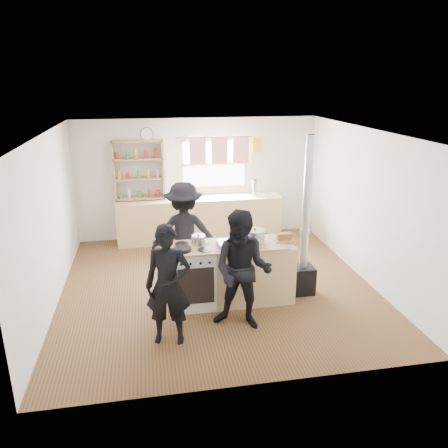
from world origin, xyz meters
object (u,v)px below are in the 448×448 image
Objects in this scene: skillet_greens at (182,249)px; stockpot_counter at (255,236)px; cooking_island at (233,273)px; thermos at (255,188)px; bread_board at (284,237)px; person_far at (184,233)px; person_near_left at (168,285)px; person_near_right at (242,271)px; roast_tray at (231,243)px; flue_heater at (303,254)px; stockpot_stove at (198,240)px.

stockpot_counter is (1.09, 0.14, 0.07)m from skillet_greens.
thermos is at bearing 69.76° from cooking_island.
cooking_island is at bearing -178.83° from bread_board.
skillet_greens is at bearing 85.71° from person_far.
person_near_right is (1.00, 0.18, 0.04)m from person_near_left.
person_near_right is at bearing -87.25° from roast_tray.
person_near_right reaches higher than person_near_left.
skillet_greens is at bearing -175.26° from roast_tray.
cooking_island is 1.16m from flue_heater.
person_near_left reaches higher than roast_tray.
flue_heater reaches higher than person_far.
person_far is (-1.66, -1.89, -0.22)m from thermos.
bread_board is 1.67m from person_far.
stockpot_counter is (0.38, 0.08, 0.06)m from roast_tray.
skillet_greens is 1.11× the size of stockpot_counter.
stockpot_counter is 1.65m from person_near_left.
person_near_left is (-1.35, -0.92, -0.24)m from stockpot_counter.
flue_heater is 2.37m from person_near_left.
person_near_left is 0.94× the size of person_far.
stockpot_stove is at bearing 171.37° from cooking_island.
bread_board is at bearing 1.17° from cooking_island.
person_near_right reaches higher than skillet_greens.
person_near_right is at bearing -91.25° from cooking_island.
skillet_greens reaches higher than cooking_island.
bread_board is (0.83, 0.08, 0.01)m from roast_tray.
thermos reaches higher than bread_board.
thermos is 0.13× the size of flue_heater.
cooking_island is 0.74m from stockpot_stove.
stockpot_stove is at bearing 175.79° from stockpot_counter.
stockpot_stove is 1.68m from flue_heater.
roast_tray is 1.29m from person_near_left.
person_near_right is at bearing 113.83° from person_far.
person_near_left reaches higher than cooking_island.
stockpot_counter is at bearing 2.56° from cooking_island.
stockpot_counter reaches higher than stockpot_stove.
bread_board is (0.45, 0.00, -0.05)m from stockpot_counter.
stockpot_counter is (0.33, 0.01, 0.57)m from cooking_island.
roast_tray is at bearing -174.41° from bread_board.
stockpot_counter reaches higher than skillet_greens.
skillet_greens is 0.33m from stockpot_stove.
stockpot_counter is at bearing -175.07° from flue_heater.
thermos is 1.09× the size of stockpot_counter.
stockpot_stove is 0.83m from person_far.
person_far is at bearing 89.61° from person_near_left.
thermos reaches higher than stockpot_stove.
bread_board is (1.54, 0.14, 0.02)m from skillet_greens.
thermos is at bearing 85.10° from bread_board.
roast_tray is 1.29× the size of stockpot_counter.
bread_board is 0.48m from flue_heater.
person_far reaches higher than bread_board.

